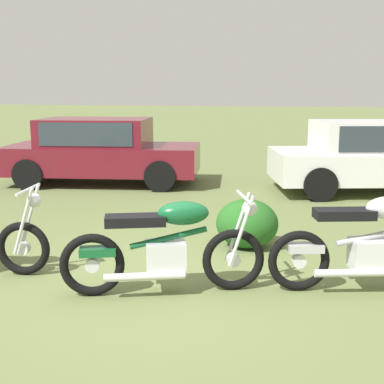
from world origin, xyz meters
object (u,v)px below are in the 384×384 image
car_burgundy (100,148)px  shrub_low (247,224)px  motorcycle_silver (372,244)px  car_white (381,153)px  motorcycle_green (166,247)px

car_burgundy → shrub_low: (3.83, -3.99, -0.47)m
motorcycle_silver → shrub_low: 1.87m
car_white → shrub_low: 4.90m
motorcycle_green → car_burgundy: bearing=98.9°
motorcycle_green → car_burgundy: 6.62m
motorcycle_green → motorcycle_silver: same height
car_burgundy → car_white: 5.90m
motorcycle_silver → car_burgundy: (-5.29, 5.15, 0.30)m
motorcycle_green → car_burgundy: size_ratio=0.45×
motorcycle_green → motorcycle_silver: (2.02, 0.60, 0.01)m
motorcycle_silver → shrub_low: (-1.45, 1.17, -0.17)m
motorcycle_silver → car_burgundy: 7.39m
car_burgundy → motorcycle_green: bearing=-69.9°
motorcycle_green → car_white: (2.62, 6.19, 0.32)m
motorcycle_silver → car_burgundy: bearing=119.4°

